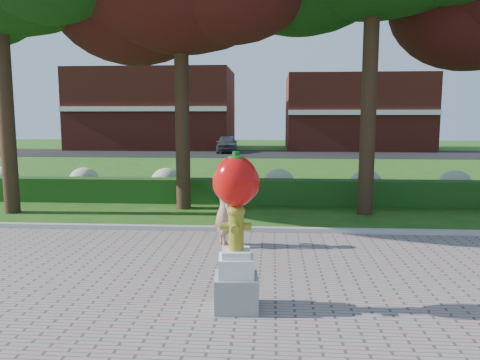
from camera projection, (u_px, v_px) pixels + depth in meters
The scene contains 10 objects.
ground at pixel (230, 273), 8.60m from camera, with size 100.00×100.00×0.00m, color #205415.
curb at pixel (241, 230), 11.55m from camera, with size 40.00×0.18×0.15m, color #ADADA5.
lawn_hedge at pixel (249, 191), 15.46m from camera, with size 24.00×0.70×0.80m, color #1D4213.
hydrangea_row at pixel (267, 183), 16.39m from camera, with size 20.10×1.10×0.99m.
street at pixel (263, 154), 36.28m from camera, with size 50.00×8.00×0.02m, color black.
building_left at pixel (154, 110), 42.43m from camera, with size 14.00×8.00×7.00m, color maroon.
building_right at pixel (355, 113), 41.23m from camera, with size 12.00×8.00×6.40m, color maroon.
hydrant_sculpture at pixel (236, 227), 6.75m from camera, with size 0.68×0.68×2.32m.
woman at pixel (224, 210), 10.16m from camera, with size 0.59×0.38×1.61m, color tan.
parked_car at pixel (227, 143), 37.56m from camera, with size 1.65×4.11×1.40m, color #424449.
Camera 1 is at (0.77, -8.26, 2.85)m, focal length 35.00 mm.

